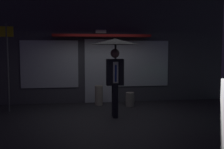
# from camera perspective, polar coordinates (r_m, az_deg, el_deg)

# --- Properties ---
(ground_plane) EXTENTS (18.00, 18.00, 0.00)m
(ground_plane) POSITION_cam_1_polar(r_m,az_deg,el_deg) (7.82, -0.57, -8.61)
(ground_plane) COLOR #2D2D33
(building_facade) EXTENTS (9.01, 1.00, 4.14)m
(building_facade) POSITION_cam_1_polar(r_m,az_deg,el_deg) (9.91, -2.44, 6.27)
(building_facade) COLOR #4C4C56
(building_facade) RESTS_ON ground
(person_with_umbrella) EXTENTS (1.27, 1.27, 2.14)m
(person_with_umbrella) POSITION_cam_1_polar(r_m,az_deg,el_deg) (7.62, 0.59, 3.99)
(person_with_umbrella) COLOR black
(person_with_umbrella) RESTS_ON ground
(street_sign_post) EXTENTS (0.40, 0.07, 2.62)m
(street_sign_post) POSITION_cam_1_polar(r_m,az_deg,el_deg) (8.82, -20.38, 2.33)
(street_sign_post) COLOR #595B60
(street_sign_post) RESTS_ON ground
(sidewalk_bollard) EXTENTS (0.27, 0.27, 0.65)m
(sidewalk_bollard) POSITION_cam_1_polar(r_m,az_deg,el_deg) (9.39, -2.68, -4.24)
(sidewalk_bollard) COLOR #B2A899
(sidewalk_bollard) RESTS_ON ground
(sidewalk_bollard_2) EXTENTS (0.29, 0.29, 0.45)m
(sidewalk_bollard_2) POSITION_cam_1_polar(r_m,az_deg,el_deg) (9.24, 3.67, -5.04)
(sidewalk_bollard_2) COLOR #9E998E
(sidewalk_bollard_2) RESTS_ON ground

